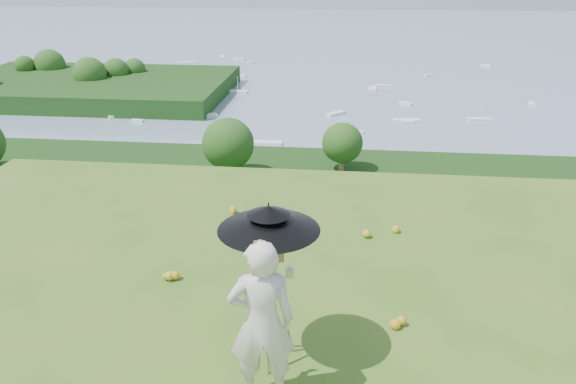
# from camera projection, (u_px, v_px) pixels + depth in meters

# --- Properties ---
(forest_slope) EXTENTS (140.00, 56.00, 22.00)m
(forest_slope) POSITION_uv_depth(u_px,v_px,m) (327.00, 367.00, 49.37)
(forest_slope) COLOR #18330D
(forest_slope) RESTS_ON bay_water
(shoreline_tier) EXTENTS (170.00, 28.00, 8.00)m
(shoreline_tier) POSITION_uv_depth(u_px,v_px,m) (337.00, 233.00, 88.75)
(shoreline_tier) COLOR gray
(shoreline_tier) RESTS_ON bay_water
(bay_water) EXTENTS (700.00, 700.00, 0.00)m
(bay_water) POSITION_uv_depth(u_px,v_px,m) (347.00, 54.00, 239.23)
(bay_water) COLOR #7085A0
(bay_water) RESTS_ON ground
(peninsula) EXTENTS (90.00, 60.00, 12.00)m
(peninsula) POSITION_uv_depth(u_px,v_px,m) (92.00, 78.00, 166.68)
(peninsula) COLOR #18330D
(peninsula) RESTS_ON bay_water
(slope_trees) EXTENTS (110.00, 50.00, 6.00)m
(slope_trees) POSITION_uv_depth(u_px,v_px,m) (332.00, 224.00, 43.94)
(slope_trees) COLOR #1D4B16
(slope_trees) RESTS_ON forest_slope
(harbor_town) EXTENTS (110.00, 22.00, 5.00)m
(harbor_town) POSITION_uv_depth(u_px,v_px,m) (338.00, 195.00, 86.23)
(harbor_town) COLOR silver
(harbor_town) RESTS_ON shoreline_tier
(moored_boats) EXTENTS (140.00, 140.00, 0.70)m
(moored_boats) POSITION_uv_depth(u_px,v_px,m) (303.00, 94.00, 167.89)
(moored_boats) COLOR white
(moored_boats) RESTS_ON bay_water
(wildflowers) EXTENTS (10.00, 10.50, 0.12)m
(wildflowers) POSITION_uv_depth(u_px,v_px,m) (270.00, 376.00, 6.25)
(wildflowers) COLOR gold
(wildflowers) RESTS_ON ground
(painter) EXTENTS (0.76, 0.57, 1.88)m
(painter) POSITION_uv_depth(u_px,v_px,m) (262.00, 322.00, 5.71)
(painter) COLOR beige
(painter) RESTS_ON ground
(field_easel) EXTENTS (0.76, 0.76, 1.62)m
(field_easel) POSITION_uv_depth(u_px,v_px,m) (270.00, 299.00, 6.32)
(field_easel) COLOR #A87646
(field_easel) RESTS_ON ground
(sun_umbrella) EXTENTS (1.19, 1.19, 0.66)m
(sun_umbrella) POSITION_uv_depth(u_px,v_px,m) (269.00, 231.00, 6.01)
(sun_umbrella) COLOR black
(sun_umbrella) RESTS_ON field_easel
(painter_cap) EXTENTS (0.23, 0.25, 0.10)m
(painter_cap) POSITION_uv_depth(u_px,v_px,m) (260.00, 246.00, 5.36)
(painter_cap) COLOR #DB787E
(painter_cap) RESTS_ON painter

